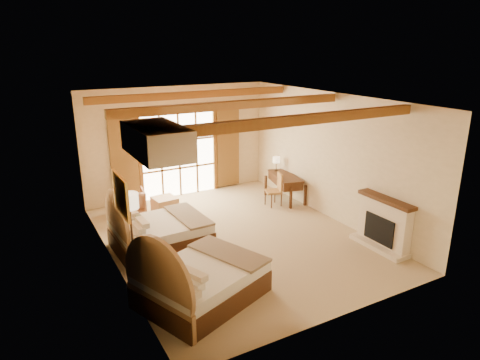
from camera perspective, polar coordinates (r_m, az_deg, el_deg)
floor at (r=10.06m, az=-0.61°, el=-7.69°), size 7.00×7.00×0.00m
wall_back at (r=12.58m, az=-8.29°, el=5.05°), size 5.50×0.00×5.50m
wall_left at (r=8.59m, az=-17.01°, el=-1.50°), size 0.00×7.00×7.00m
wall_right at (r=11.01m, az=12.06°, el=3.04°), size 0.00×7.00×7.00m
ceiling at (r=9.16m, az=-0.68°, el=10.73°), size 7.00×7.00×0.00m
ceiling_beams at (r=9.17m, az=-0.67°, el=9.98°), size 5.39×4.60×0.18m
french_doors at (r=12.60m, az=-8.12°, el=3.45°), size 3.95×0.08×2.60m
fireplace at (r=9.91m, az=18.55°, el=-5.82°), size 0.46×1.40×1.16m
painting at (r=7.85m, az=-15.56°, el=-2.00°), size 0.06×0.95×0.75m
canopy_valance at (r=6.44m, az=-11.08°, el=5.20°), size 0.70×1.40×0.45m
bed_near at (r=7.63m, az=-6.12°, el=-13.17°), size 2.56×2.16×1.34m
bed_far at (r=9.59m, az=-11.35°, el=-6.77°), size 2.03×1.57×1.30m
nightstand at (r=8.24m, az=-12.29°, el=-11.80°), size 0.63×0.63×0.62m
floor_lamp at (r=8.29m, az=-14.52°, el=-3.39°), size 0.35×0.35×1.66m
armchair at (r=11.66m, az=-14.36°, el=-2.84°), size 0.79×0.81×0.66m
ottoman at (r=11.60m, az=-10.00°, el=-3.29°), size 0.63×0.63×0.42m
desk at (r=12.34m, az=6.00°, el=-0.90°), size 0.91×1.48×0.74m
desk_chair at (r=11.93m, az=4.56°, el=-2.07°), size 0.53×0.52×0.93m
desk_lamp at (r=12.58m, az=4.87°, el=2.64°), size 0.21×0.21×0.42m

